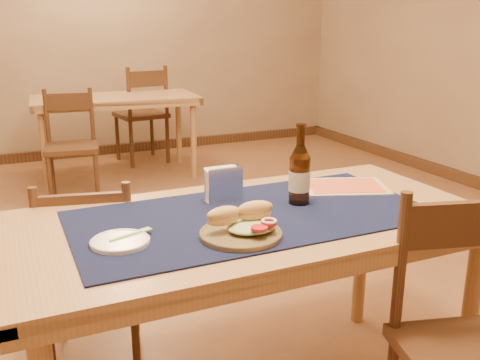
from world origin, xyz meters
name	(u,v)px	position (x,y,z in m)	size (l,w,h in m)	color
room	(174,18)	(0.00, 0.00, 1.40)	(6.04, 7.04, 2.84)	brown
main_table	(252,238)	(0.00, -0.80, 0.67)	(1.60, 0.80, 0.75)	#AA7A50
placemat	(252,215)	(0.00, -0.80, 0.75)	(1.20, 0.60, 0.01)	#0F1737
baseboard	(183,296)	(0.00, 0.00, 0.05)	(6.00, 7.00, 0.10)	#4A2E1A
back_table	(116,105)	(0.22, 2.52, 0.67)	(1.49, 0.82, 0.75)	#AA7A50
chair_main_far	(91,269)	(-0.48, -0.30, 0.43)	(0.45, 0.45, 0.82)	#4A2E1A
chair_main_near	(475,347)	(0.44, -1.38, 0.47)	(0.52, 0.52, 0.91)	#4A2E1A
chair_back_near	(71,144)	(-0.25, 2.01, 0.46)	(0.46, 0.46, 0.88)	#4A2E1A
chair_back_far	(143,113)	(0.57, 2.96, 0.51)	(0.52, 0.52, 0.98)	#4A2E1A
sandwich_plate	(243,228)	(-0.11, -0.96, 0.78)	(0.25, 0.25, 0.10)	brown
side_plate	(120,241)	(-0.46, -0.87, 0.76)	(0.17, 0.17, 0.01)	white
fork	(134,233)	(-0.41, -0.84, 0.77)	(0.14, 0.06, 0.00)	#82C76D
beer_bottle	(300,174)	(0.20, -0.76, 0.86)	(0.08, 0.08, 0.29)	#49270D
napkin_holder	(224,185)	(-0.03, -0.63, 0.81)	(0.14, 0.05, 0.13)	silver
menu_card	(345,186)	(0.47, -0.67, 0.76)	(0.38, 0.33, 0.01)	beige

